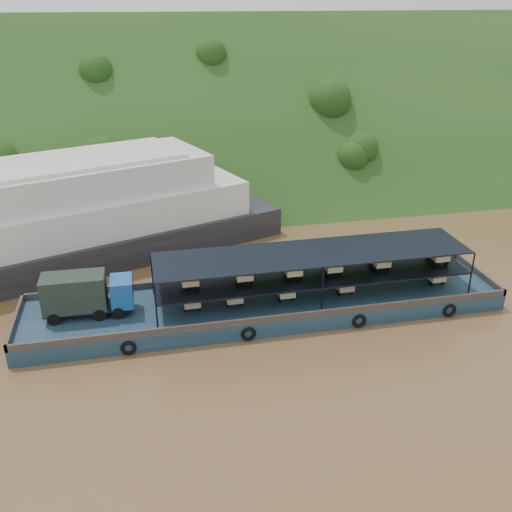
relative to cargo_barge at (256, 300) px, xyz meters
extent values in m
plane|color=brown|center=(2.72, 0.13, -1.07)|extent=(160.00, 160.00, 0.00)
cube|color=#163814|center=(2.72, 36.13, -1.07)|extent=(140.00, 39.60, 39.60)
cube|color=#122B3F|center=(0.74, -0.01, -0.47)|extent=(35.00, 7.00, 1.20)
cube|color=#592D19|center=(0.74, 3.39, 0.38)|extent=(35.00, 0.20, 0.50)
cube|color=#592D19|center=(0.74, -3.41, 0.38)|extent=(35.00, 0.20, 0.50)
cube|color=#592D19|center=(18.14, -0.01, 0.38)|extent=(0.20, 7.00, 0.50)
cube|color=#592D19|center=(-16.66, -0.01, 0.38)|extent=(0.20, 7.00, 0.50)
torus|color=black|center=(-9.26, -3.56, -0.52)|extent=(1.06, 0.26, 1.06)
torus|color=black|center=(-1.26, -3.56, -0.52)|extent=(1.06, 0.26, 1.06)
torus|color=black|center=(6.74, -3.56, -0.52)|extent=(1.06, 0.26, 1.06)
torus|color=black|center=(13.74, -3.56, -0.52)|extent=(1.06, 0.26, 1.06)
cylinder|color=black|center=(-14.05, -0.62, 0.57)|extent=(0.89, 0.32, 0.88)
cylinder|color=black|center=(-14.02, 1.23, 0.57)|extent=(0.89, 0.32, 0.88)
cylinder|color=black|center=(-11.05, -0.67, 0.57)|extent=(0.89, 0.32, 0.88)
cylinder|color=black|center=(-11.02, 1.18, 0.57)|extent=(0.89, 0.32, 0.88)
cylinder|color=black|center=(-9.81, -0.69, 0.57)|extent=(0.89, 0.32, 0.88)
cylinder|color=black|center=(-9.78, 1.16, 0.57)|extent=(0.89, 0.32, 0.88)
cube|color=black|center=(-11.74, 0.27, 0.70)|extent=(6.03, 2.04, 0.18)
cube|color=#154E95|center=(-9.45, 0.23, 1.72)|extent=(1.54, 2.14, 1.94)
cube|color=black|center=(-8.70, 0.22, 2.07)|extent=(0.08, 1.76, 0.79)
cube|color=black|center=(-12.62, 0.28, 1.98)|extent=(4.27, 2.19, 2.47)
cube|color=black|center=(4.24, -0.01, 1.79)|extent=(23.00, 5.00, 0.12)
cube|color=black|center=(4.24, -0.01, 3.43)|extent=(23.00, 5.00, 0.08)
cylinder|color=black|center=(-7.26, -2.51, 1.78)|extent=(0.12, 0.12, 3.30)
cylinder|color=black|center=(-7.26, 2.49, 1.78)|extent=(0.12, 0.12, 3.30)
cylinder|color=black|center=(4.24, -2.51, 1.78)|extent=(0.12, 0.12, 3.30)
cylinder|color=black|center=(4.24, 2.49, 1.78)|extent=(0.12, 0.12, 3.30)
cylinder|color=black|center=(15.74, -2.51, 1.78)|extent=(0.12, 0.12, 3.30)
cylinder|color=black|center=(15.74, 2.49, 1.78)|extent=(0.12, 0.12, 3.30)
cylinder|color=black|center=(-4.72, 1.04, 0.39)|extent=(0.12, 0.52, 0.52)
cylinder|color=black|center=(-5.22, -0.76, 0.39)|extent=(0.14, 0.52, 0.52)
cylinder|color=black|center=(-4.22, -0.76, 0.39)|extent=(0.14, 0.52, 0.52)
cube|color=tan|center=(-4.72, -0.41, 0.73)|extent=(1.15, 1.50, 0.44)
cube|color=red|center=(-4.72, 0.74, 0.91)|extent=(0.55, 0.80, 0.80)
cube|color=red|center=(-4.72, 0.54, 1.41)|extent=(0.50, 0.10, 0.10)
cylinder|color=black|center=(-1.70, 1.04, 0.39)|extent=(0.12, 0.52, 0.52)
cylinder|color=black|center=(-2.20, -0.76, 0.39)|extent=(0.14, 0.52, 0.52)
cylinder|color=black|center=(-1.20, -0.76, 0.39)|extent=(0.14, 0.52, 0.52)
cube|color=#C0B487|center=(-1.70, -0.41, 0.73)|extent=(1.15, 1.50, 0.44)
cube|color=#A80B13|center=(-1.70, 0.74, 0.91)|extent=(0.55, 0.80, 0.80)
cube|color=#A80B13|center=(-1.70, 0.54, 1.41)|extent=(0.50, 0.10, 0.10)
cylinder|color=black|center=(2.15, 1.04, 0.39)|extent=(0.12, 0.52, 0.52)
cylinder|color=black|center=(1.65, -0.76, 0.39)|extent=(0.14, 0.52, 0.52)
cylinder|color=black|center=(2.65, -0.76, 0.39)|extent=(0.14, 0.52, 0.52)
cube|color=beige|center=(2.15, -0.41, 0.73)|extent=(1.15, 1.50, 0.44)
cube|color=#AE0B20|center=(2.15, 0.74, 0.91)|extent=(0.55, 0.80, 0.80)
cube|color=#AE0B20|center=(2.15, 0.54, 1.41)|extent=(0.50, 0.10, 0.10)
cylinder|color=black|center=(6.67, 1.04, 0.39)|extent=(0.12, 0.52, 0.52)
cylinder|color=black|center=(6.17, -0.76, 0.39)|extent=(0.14, 0.52, 0.52)
cylinder|color=black|center=(7.17, -0.76, 0.39)|extent=(0.14, 0.52, 0.52)
cube|color=#C5B28B|center=(6.67, -0.41, 0.73)|extent=(1.15, 1.50, 0.44)
cube|color=red|center=(6.67, 0.74, 0.91)|extent=(0.55, 0.80, 0.80)
cube|color=red|center=(6.67, 0.54, 1.41)|extent=(0.50, 0.10, 0.10)
cylinder|color=black|center=(14.10, 1.04, 0.39)|extent=(0.12, 0.52, 0.52)
cylinder|color=black|center=(13.60, -0.76, 0.39)|extent=(0.14, 0.52, 0.52)
cylinder|color=black|center=(14.60, -0.76, 0.39)|extent=(0.14, 0.52, 0.52)
cube|color=beige|center=(14.10, -0.41, 0.73)|extent=(1.15, 1.50, 0.44)
cube|color=#B40C1B|center=(14.10, 0.74, 0.91)|extent=(0.55, 0.80, 0.80)
cube|color=#B40C1B|center=(14.10, 0.54, 1.41)|extent=(0.50, 0.10, 0.10)
cylinder|color=black|center=(-4.77, 1.04, 2.11)|extent=(0.12, 0.52, 0.52)
cylinder|color=black|center=(-5.27, -0.76, 2.11)|extent=(0.14, 0.52, 0.52)
cylinder|color=black|center=(-4.27, -0.76, 2.11)|extent=(0.14, 0.52, 0.52)
cube|color=#C2AE89|center=(-4.77, -0.41, 2.45)|extent=(1.15, 1.50, 0.44)
cube|color=red|center=(-4.77, 0.74, 2.63)|extent=(0.55, 0.80, 0.80)
cube|color=red|center=(-4.77, 0.54, 3.13)|extent=(0.50, 0.10, 0.10)
cylinder|color=black|center=(-0.96, 1.04, 2.11)|extent=(0.12, 0.52, 0.52)
cylinder|color=black|center=(-1.46, -0.76, 2.11)|extent=(0.14, 0.52, 0.52)
cylinder|color=black|center=(-0.46, -0.76, 2.11)|extent=(0.14, 0.52, 0.52)
cube|color=#C9B08E|center=(-0.96, -0.41, 2.45)|extent=(1.15, 1.50, 0.44)
cube|color=#1A339C|center=(-0.96, 0.74, 2.63)|extent=(0.55, 0.80, 0.80)
cube|color=#1A339C|center=(-0.96, 0.54, 3.13)|extent=(0.50, 0.10, 0.10)
cylinder|color=black|center=(2.64, 1.04, 2.11)|extent=(0.12, 0.52, 0.52)
cylinder|color=black|center=(2.14, -0.76, 2.11)|extent=(0.14, 0.52, 0.52)
cylinder|color=black|center=(3.14, -0.76, 2.11)|extent=(0.14, 0.52, 0.52)
cube|color=beige|center=(2.64, -0.41, 2.45)|extent=(1.15, 1.50, 0.44)
cube|color=red|center=(2.64, 0.74, 2.63)|extent=(0.55, 0.80, 0.80)
cube|color=red|center=(2.64, 0.54, 3.13)|extent=(0.50, 0.10, 0.10)
cylinder|color=black|center=(5.65, 1.04, 2.11)|extent=(0.12, 0.52, 0.52)
cylinder|color=black|center=(5.15, -0.76, 2.11)|extent=(0.14, 0.52, 0.52)
cylinder|color=black|center=(6.15, -0.76, 2.11)|extent=(0.14, 0.52, 0.52)
cube|color=#C0B887|center=(5.65, -0.41, 2.45)|extent=(1.15, 1.50, 0.44)
cube|color=#1A2A9D|center=(5.65, 0.74, 2.63)|extent=(0.55, 0.80, 0.80)
cube|color=#1A2A9D|center=(5.65, 0.54, 3.13)|extent=(0.50, 0.10, 0.10)
cylinder|color=black|center=(9.39, 1.04, 2.11)|extent=(0.12, 0.52, 0.52)
cylinder|color=black|center=(8.89, -0.76, 2.11)|extent=(0.14, 0.52, 0.52)
cylinder|color=black|center=(9.89, -0.76, 2.11)|extent=(0.14, 0.52, 0.52)
cube|color=#BEB486|center=(9.39, -0.41, 2.45)|extent=(1.15, 1.50, 0.44)
cube|color=#B00B21|center=(9.39, 0.74, 2.63)|extent=(0.55, 0.80, 0.80)
cube|color=#B00B21|center=(9.39, 0.54, 3.13)|extent=(0.50, 0.10, 0.10)
cylinder|color=black|center=(14.15, 1.04, 2.11)|extent=(0.12, 0.52, 0.52)
cylinder|color=black|center=(13.65, -0.76, 2.11)|extent=(0.14, 0.52, 0.52)
cylinder|color=black|center=(14.65, -0.76, 2.11)|extent=(0.14, 0.52, 0.52)
cube|color=beige|center=(14.15, -0.41, 2.45)|extent=(1.15, 1.50, 0.44)
cube|color=beige|center=(14.15, 0.74, 2.63)|extent=(0.55, 0.80, 0.80)
cube|color=beige|center=(14.15, 0.54, 3.13)|extent=(0.50, 0.10, 0.10)
cube|color=black|center=(-16.84, 12.33, 0.25)|extent=(45.09, 25.18, 2.64)
cube|color=silver|center=(-16.84, 12.33, 3.10)|extent=(38.51, 21.92, 3.08)
cube|color=silver|center=(-16.84, 12.33, 6.07)|extent=(31.94, 18.66, 2.86)
cube|color=silver|center=(-16.84, 12.33, 7.67)|extent=(27.43, 16.14, 0.33)
camera|label=1|loc=(-7.75, -35.89, 20.41)|focal=40.00mm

